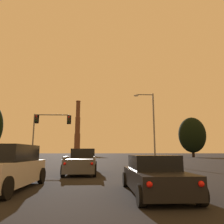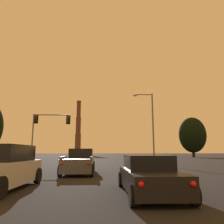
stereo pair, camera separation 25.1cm
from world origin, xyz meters
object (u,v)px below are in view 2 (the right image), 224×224
pickup_truck_center_lane_second (80,162)px  street_lamp (150,121)px  suv_left_lane_third (2,168)px  traffic_light_overhead_left (45,126)px  sedan_right_lane_third (149,176)px  smokestack (78,133)px

pickup_truck_center_lane_second → street_lamp: size_ratio=0.61×
suv_left_lane_third → traffic_light_overhead_left: traffic_light_overhead_left is taller
sedan_right_lane_third → street_lamp: 19.96m
pickup_truck_center_lane_second → traffic_light_overhead_left: 15.34m
traffic_light_overhead_left → street_lamp: (13.95, -2.75, 0.36)m
pickup_truck_center_lane_second → traffic_light_overhead_left: bearing=114.0°
pickup_truck_center_lane_second → smokestack: 152.24m
suv_left_lane_third → street_lamp: (10.39, 17.66, 4.58)m
suv_left_lane_third → traffic_light_overhead_left: bearing=101.9°
street_lamp → pickup_truck_center_lane_second: bearing=-126.3°
pickup_truck_center_lane_second → suv_left_lane_third: suv_left_lane_third is taller
suv_left_lane_third → sedan_right_lane_third: bearing=-9.4°
sedan_right_lane_third → smokestack: (-19.82, 158.83, 15.43)m
pickup_truck_center_lane_second → sedan_right_lane_third: 8.93m
sedan_right_lane_third → traffic_light_overhead_left: bearing=113.5°
suv_left_lane_third → street_lamp: size_ratio=0.55×
traffic_light_overhead_left → suv_left_lane_third: bearing=-80.1°
traffic_light_overhead_left → sedan_right_lane_third: bearing=-66.1°
sedan_right_lane_third → traffic_light_overhead_left: size_ratio=0.70×
traffic_light_overhead_left → smokestack: 138.03m
sedan_right_lane_third → suv_left_lane_third: bearing=168.3°
pickup_truck_center_lane_second → suv_left_lane_third: 7.50m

